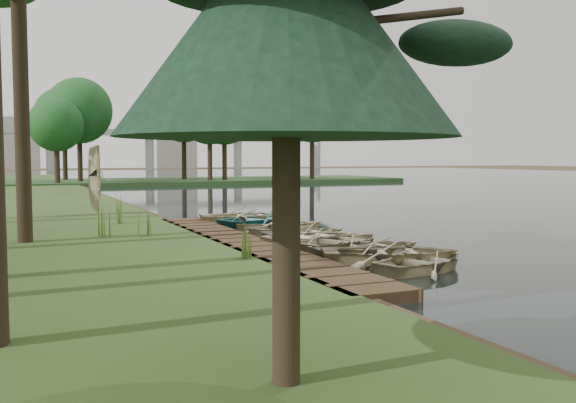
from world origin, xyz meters
name	(u,v)px	position (x,y,z in m)	size (l,w,h in m)	color
ground	(293,248)	(0.00, 0.00, 0.00)	(300.00, 300.00, 0.00)	#3D2F1D
water	(537,193)	(30.00, 20.00, 0.03)	(130.00, 200.00, 0.05)	black
boardwalk	(245,247)	(-1.60, 0.00, 0.15)	(1.60, 16.00, 0.30)	#3A2716
peninsula	(171,181)	(8.00, 50.00, 0.23)	(50.00, 14.00, 0.45)	#25451F
far_trees	(139,123)	(4.67, 50.00, 6.43)	(45.60, 5.60, 8.80)	black
bridge	(113,137)	(12.31, 120.00, 7.08)	(95.90, 4.00, 8.60)	#A5A5A0
building_a	(173,132)	(30.00, 140.00, 9.00)	(10.00, 8.00, 18.00)	#A5A5A0
building_b	(21,143)	(-5.00, 145.00, 6.00)	(8.00, 8.00, 12.00)	#A5A5A0
rowboat_0	(424,258)	(1.27, -5.15, 0.36)	(2.15, 3.01, 0.62)	beige
rowboat_1	(391,250)	(1.01, -4.05, 0.42)	(2.58, 3.62, 0.75)	beige
rowboat_2	(368,245)	(1.07, -2.78, 0.40)	(2.42, 3.39, 0.70)	beige
rowboat_3	(342,239)	(1.03, -1.32, 0.41)	(2.49, 3.48, 0.72)	beige
rowboat_4	(314,235)	(0.71, -0.03, 0.40)	(2.41, 3.37, 0.70)	beige
rowboat_5	(306,231)	(1.10, 1.39, 0.37)	(2.18, 3.05, 0.63)	beige
rowboat_6	(288,226)	(1.14, 2.99, 0.37)	(2.22, 3.10, 0.64)	beige
rowboat_7	(279,222)	(1.22, 4.03, 0.39)	(2.35, 3.29, 0.68)	beige
rowboat_8	(263,218)	(1.14, 5.46, 0.45)	(2.74, 3.84, 0.80)	teal
rowboat_9	(248,215)	(1.00, 6.77, 0.46)	(2.84, 3.98, 0.82)	beige
stored_rowboat	(98,207)	(-4.47, 11.45, 0.62)	(2.20, 3.08, 0.64)	beige
reeds_0	(241,240)	(-2.75, -2.95, 0.75)	(0.60, 0.60, 0.91)	#3F661E
reeds_1	(104,220)	(-5.34, 3.00, 0.82)	(0.60, 0.60, 1.05)	#3F661E
reeds_2	(144,221)	(-4.10, 2.64, 0.80)	(0.60, 0.60, 1.00)	#3F661E
reeds_3	(118,209)	(-4.29, 6.92, 0.86)	(0.60, 0.60, 1.11)	#3F661E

